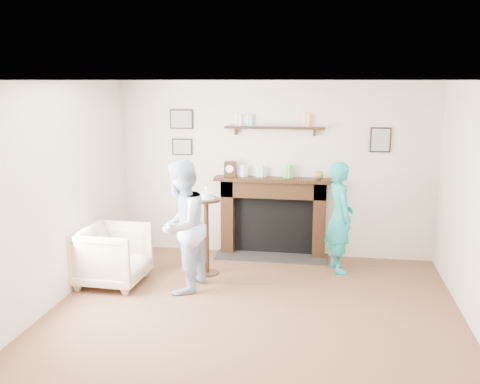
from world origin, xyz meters
name	(u,v)px	position (x,y,z in m)	size (l,w,h in m)	color
ground	(249,329)	(0.00, 0.00, 0.00)	(5.00, 5.00, 0.00)	brown
room_shell	(258,162)	(0.00, 0.69, 1.62)	(4.54, 5.02, 2.52)	silver
armchair	(114,284)	(-1.85, 0.96, 0.00)	(0.79, 0.81, 0.74)	tan
man	(183,290)	(-0.95, 0.91, 0.00)	(0.77, 0.60, 1.59)	#A8BCD2
woman	(337,270)	(0.93, 1.90, 0.00)	(0.54, 0.35, 1.47)	teal
pedestal_table	(206,221)	(-0.78, 1.50, 0.71)	(0.36, 0.36, 1.16)	black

